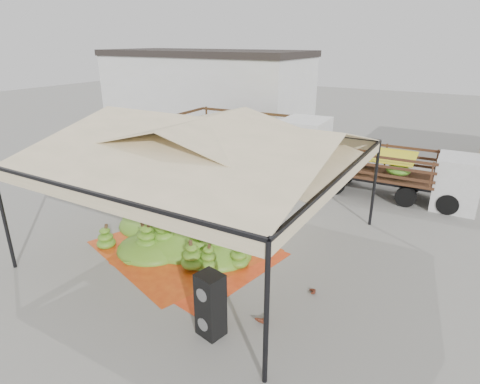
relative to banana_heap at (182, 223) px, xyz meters
The scene contains 17 objects.
ground 1.12m from the banana_heap, 16.15° to the left, with size 90.00×90.00×0.00m, color slate.
canopy_tent 2.87m from the banana_heap, 16.15° to the left, with size 8.10×8.10×4.00m.
building_white 17.04m from the banana_heap, 122.50° to the left, with size 14.30×6.30×5.40m.
tarp_left 0.73m from the banana_heap, 47.47° to the right, with size 4.56×4.34×0.01m, color #CE5113.
tarp_right 1.50m from the banana_heap, 27.99° to the right, with size 3.72×3.90×0.01m, color #E14615.
banana_heap is the anchor object (origin of this frame).
hand_yellow_a 4.33m from the banana_heap, 41.13° to the right, with size 0.44×0.36×0.20m, color gold.
hand_yellow_b 3.96m from the banana_heap, 43.34° to the right, with size 0.50×0.41×0.23m, color gold.
hand_red_a 4.61m from the banana_heap, 28.73° to the right, with size 0.49×0.40×0.22m, color #5E1F15.
hand_red_b 4.69m from the banana_heap, ahead, with size 0.38×0.31×0.17m, color #511B12.
hand_green 2.06m from the banana_heap, 103.34° to the right, with size 0.40×0.32×0.18m, color #357017.
hanging_bunches 2.02m from the banana_heap, 70.27° to the right, with size 4.74×0.24×0.20m.
speaker_stack 4.56m from the banana_heap, 43.77° to the right, with size 0.63×0.58×1.50m.
banana_leaves 3.86m from the banana_heap, 136.96° to the left, with size 0.96×1.36×3.70m, color #20691C, non-canonical shape.
vendor 4.19m from the banana_heap, 87.82° to the left, with size 0.63×0.41×1.73m, color gray.
truck_left 8.77m from the banana_heap, 102.26° to the left, with size 7.64×2.94×2.58m.
truck_right 9.24m from the banana_heap, 54.11° to the left, with size 5.81×2.12×1.98m.
Camera 1 is at (6.57, -9.25, 6.08)m, focal length 30.00 mm.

